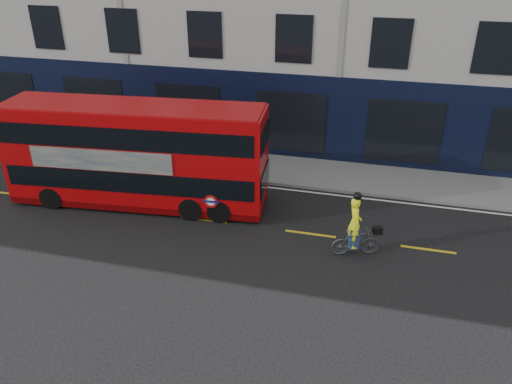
% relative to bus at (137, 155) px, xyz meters
% --- Properties ---
extents(ground, '(120.00, 120.00, 0.00)m').
position_rel_bus_xyz_m(ground, '(6.82, -2.20, -2.04)').
color(ground, black).
rests_on(ground, ground).
extents(pavement, '(60.00, 3.00, 0.12)m').
position_rel_bus_xyz_m(pavement, '(6.82, 4.30, -1.98)').
color(pavement, slate).
rests_on(pavement, ground).
extents(kerb, '(60.00, 0.12, 0.13)m').
position_rel_bus_xyz_m(kerb, '(6.82, 2.80, -1.97)').
color(kerb, slate).
rests_on(kerb, ground).
extents(road_edge_line, '(58.00, 0.10, 0.01)m').
position_rel_bus_xyz_m(road_edge_line, '(6.82, 2.50, -2.03)').
color(road_edge_line, silver).
rests_on(road_edge_line, ground).
extents(lane_dashes, '(58.00, 0.12, 0.01)m').
position_rel_bus_xyz_m(lane_dashes, '(6.82, -0.70, -2.03)').
color(lane_dashes, gold).
rests_on(lane_dashes, ground).
extents(bus, '(10.03, 3.14, 3.98)m').
position_rel_bus_xyz_m(bus, '(0.00, 0.00, 0.00)').
color(bus, '#AC0609').
rests_on(bus, ground).
extents(cyclist, '(1.68, 0.94, 2.32)m').
position_rel_bus_xyz_m(cyclist, '(8.39, -1.61, -1.25)').
color(cyclist, '#46494B').
rests_on(cyclist, ground).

